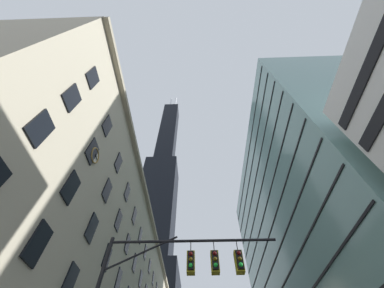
# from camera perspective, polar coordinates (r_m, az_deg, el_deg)

# --- Properties ---
(dark_skyscraper) EXTENTS (23.83, 23.83, 187.52)m
(dark_skyscraper) POSITION_cam_1_polar(r_m,az_deg,el_deg) (101.78, -10.01, -21.18)
(dark_skyscraper) COLOR black
(dark_skyscraper) RESTS_ON ground
(glass_office_midrise) EXTENTS (18.18, 49.49, 47.56)m
(glass_office_midrise) POSITION_cam_1_polar(r_m,az_deg,el_deg) (48.84, 30.14, -19.73)
(glass_office_midrise) COLOR gray
(glass_office_midrise) RESTS_ON ground
(traffic_signal_mast) EXTENTS (8.89, 0.63, 8.04)m
(traffic_signal_mast) POSITION_cam_1_polar(r_m,az_deg,el_deg) (12.11, -3.22, -31.29)
(traffic_signal_mast) COLOR black
(traffic_signal_mast) RESTS_ON sidewalk_left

